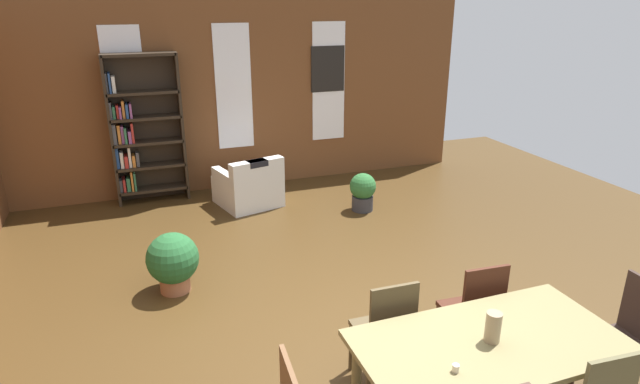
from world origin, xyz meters
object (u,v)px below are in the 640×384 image
(dining_chair_far_left, at_px, (386,329))
(dining_chair_far_right, at_px, (475,309))
(potted_plant_by_shelf, at_px, (173,261))
(vase_on_table, at_px, (493,327))
(bookshelf_tall, at_px, (141,131))
(dining_chair_head_right, at_px, (628,335))
(armchair_white, at_px, (249,187))
(potted_plant_corner, at_px, (363,191))
(dining_table, at_px, (489,352))

(dining_chair_far_left, xyz_separation_m, dining_chair_far_right, (0.80, 0.00, 0.00))
(dining_chair_far_left, height_order, potted_plant_by_shelf, dining_chair_far_left)
(vase_on_table, distance_m, bookshelf_tall, 5.90)
(dining_chair_head_right, bearing_deg, potted_plant_by_shelf, 138.21)
(dining_chair_far_left, xyz_separation_m, bookshelf_tall, (-1.50, 4.89, 0.55))
(armchair_white, bearing_deg, potted_plant_corner, -27.16)
(vase_on_table, bearing_deg, dining_chair_far_right, 60.52)
(dining_chair_head_right, height_order, armchair_white, dining_chair_head_right)
(dining_chair_head_right, height_order, bookshelf_tall, bookshelf_tall)
(potted_plant_corner, bearing_deg, dining_chair_far_right, -99.39)
(dining_chair_far_left, distance_m, dining_chair_far_right, 0.80)
(dining_chair_far_right, xyz_separation_m, bookshelf_tall, (-2.30, 4.89, 0.55))
(dining_table, distance_m, bookshelf_tall, 5.91)
(bookshelf_tall, height_order, potted_plant_by_shelf, bookshelf_tall)
(potted_plant_by_shelf, xyz_separation_m, potted_plant_corner, (2.76, 1.37, -0.05))
(bookshelf_tall, xyz_separation_m, potted_plant_corner, (2.86, -1.47, -0.77))
(armchair_white, xyz_separation_m, potted_plant_by_shelf, (-1.28, -2.13, 0.07))
(dining_table, relative_size, armchair_white, 1.83)
(dining_table, bearing_deg, potted_plant_corner, 76.83)
(dining_chair_head_right, distance_m, potted_plant_by_shelf, 4.11)
(vase_on_table, height_order, potted_plant_by_shelf, vase_on_table)
(dining_chair_far_left, bearing_deg, potted_plant_corner, 68.28)
(vase_on_table, xyz_separation_m, dining_chair_far_left, (-0.41, 0.69, -0.37))
(dining_chair_head_right, distance_m, armchair_white, 5.19)
(vase_on_table, distance_m, armchair_white, 4.93)
(dining_table, height_order, potted_plant_by_shelf, dining_table)
(bookshelf_tall, xyz_separation_m, potted_plant_by_shelf, (0.10, -2.85, -0.72))
(armchair_white, distance_m, potted_plant_corner, 1.66)
(bookshelf_tall, relative_size, armchair_white, 2.23)
(vase_on_table, xyz_separation_m, bookshelf_tall, (-1.91, 5.58, 0.19))
(dining_chair_far_right, distance_m, armchair_white, 4.28)
(bookshelf_tall, xyz_separation_m, armchair_white, (1.39, -0.72, -0.79))
(vase_on_table, bearing_deg, potted_plant_by_shelf, 123.43)
(dining_chair_head_right, bearing_deg, dining_chair_far_left, 157.50)
(armchair_white, relative_size, potted_plant_by_shelf, 1.52)
(dining_table, distance_m, armchair_white, 4.91)
(dining_table, height_order, dining_chair_far_right, dining_chair_far_right)
(dining_table, xyz_separation_m, dining_chair_head_right, (1.26, -0.00, -0.17))
(dining_chair_far_left, distance_m, potted_plant_by_shelf, 2.48)
(dining_table, relative_size, dining_chair_far_left, 1.87)
(dining_chair_head_right, relative_size, armchair_white, 0.98)
(bookshelf_tall, relative_size, potted_plant_corner, 3.94)
(dining_chair_far_right, height_order, bookshelf_tall, bookshelf_tall)
(dining_table, relative_size, potted_plant_by_shelf, 2.78)
(potted_plant_corner, bearing_deg, potted_plant_by_shelf, -153.55)
(dining_chair_far_right, xyz_separation_m, potted_plant_by_shelf, (-2.19, 2.05, -0.17))
(bookshelf_tall, relative_size, potted_plant_by_shelf, 3.38)
(dining_chair_far_right, relative_size, potted_plant_corner, 1.73)
(dining_table, relative_size, dining_chair_far_right, 1.87)
(dining_table, bearing_deg, vase_on_table, 0.00)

